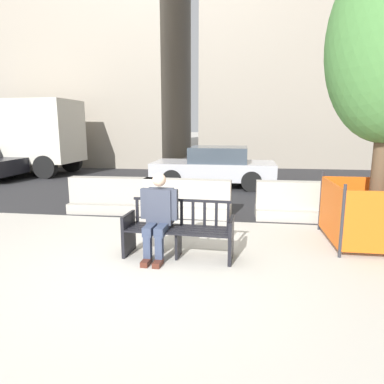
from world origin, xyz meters
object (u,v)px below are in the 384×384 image
object	(u,v)px
jersey_barrier_right	(302,204)
delivery_truck	(3,134)
car_sedan_mid	(215,166)
seated_person	(158,214)
jersey_barrier_centre	(187,201)
street_bench	(179,232)
jersey_barrier_left	(112,198)
construction_fence	(375,211)

from	to	relation	value
jersey_barrier_right	delivery_truck	distance (m)	12.75
car_sedan_mid	delivery_truck	bearing A→B (deg)	169.10
jersey_barrier_right	delivery_truck	xyz separation A→B (m)	(-11.30, 5.74, 1.35)
seated_person	delivery_truck	bearing A→B (deg)	136.36
jersey_barrier_centre	jersey_barrier_right	world-z (taller)	same
jersey_barrier_centre	car_sedan_mid	bearing A→B (deg)	85.33
street_bench	jersey_barrier_left	world-z (taller)	street_bench
street_bench	construction_fence	world-z (taller)	construction_fence
jersey_barrier_right	seated_person	bearing A→B (deg)	-135.42
street_bench	seated_person	distance (m)	0.43
delivery_truck	construction_fence	bearing A→B (deg)	-30.50
street_bench	car_sedan_mid	xyz separation A→B (m)	(0.06, 6.51, 0.27)
street_bench	seated_person	world-z (taller)	seated_person
street_bench	construction_fence	bearing A→B (deg)	17.83
jersey_barrier_left	car_sedan_mid	xyz separation A→B (m)	(2.12, 3.99, 0.32)
car_sedan_mid	seated_person	bearing A→B (deg)	-93.26
jersey_barrier_right	car_sedan_mid	bearing A→B (deg)	119.09
seated_person	street_bench	bearing A→B (deg)	7.77
seated_person	jersey_barrier_left	xyz separation A→B (m)	(-1.75, 2.57, -0.35)
seated_person	car_sedan_mid	distance (m)	6.57
jersey_barrier_left	car_sedan_mid	world-z (taller)	car_sedan_mid
jersey_barrier_centre	car_sedan_mid	xyz separation A→B (m)	(0.33, 4.02, 0.32)
car_sedan_mid	street_bench	bearing A→B (deg)	-90.56
seated_person	construction_fence	size ratio (longest dim) A/B	0.87
car_sedan_mid	jersey_barrier_centre	bearing A→B (deg)	-94.67
street_bench	delivery_truck	distance (m)	12.30
seated_person	jersey_barrier_centre	world-z (taller)	seated_person
jersey_barrier_centre	jersey_barrier_left	distance (m)	1.79
construction_fence	car_sedan_mid	size ratio (longest dim) A/B	0.37
street_bench	construction_fence	xyz separation A→B (m)	(3.24, 1.04, 0.19)
jersey_barrier_left	jersey_barrier_right	xyz separation A→B (m)	(4.34, -0.01, 0.00)
street_bench	jersey_barrier_centre	size ratio (longest dim) A/B	0.84
seated_person	car_sedan_mid	bearing A→B (deg)	86.74
jersey_barrier_left	delivery_truck	world-z (taller)	delivery_truck
jersey_barrier_centre	construction_fence	world-z (taller)	construction_fence
street_bench	jersey_barrier_right	xyz separation A→B (m)	(2.29, 2.52, -0.06)
seated_person	delivery_truck	xyz separation A→B (m)	(-8.71, 8.30, 1.00)
seated_person	construction_fence	xyz separation A→B (m)	(3.55, 1.08, -0.11)
jersey_barrier_centre	jersey_barrier_left	world-z (taller)	same
jersey_barrier_centre	delivery_truck	distance (m)	10.57
jersey_barrier_centre	jersey_barrier_right	xyz separation A→B (m)	(2.55, 0.02, 0.00)
car_sedan_mid	construction_fence	bearing A→B (deg)	-59.86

